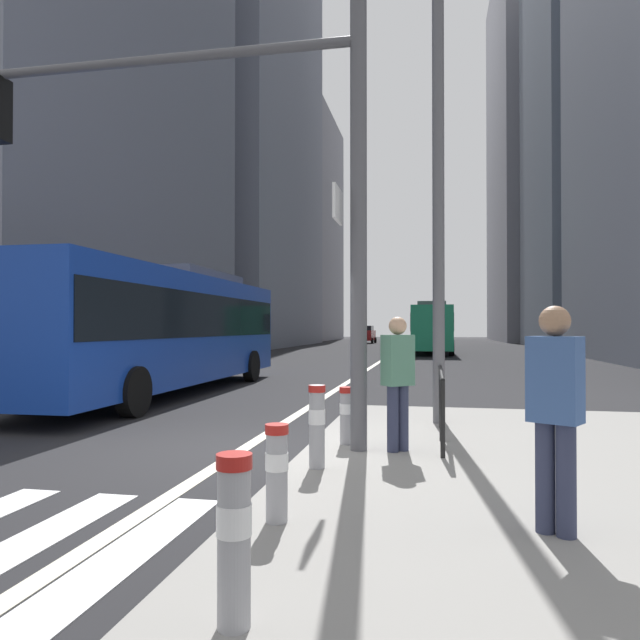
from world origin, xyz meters
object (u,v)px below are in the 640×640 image
object	(u,v)px
bollard_front	(234,531)
car_oncoming_mid	(366,334)
pedestrian_waiting	(398,376)
traffic_signal_gantry	(221,158)
city_bus_red_receding	(431,326)
city_bus_blue_oncoming	(165,324)
car_receding_near	(437,336)
street_lamp_post	(438,120)
sedan_white_oncoming	(56,357)
bollard_right	(317,422)
bollard_back	(347,412)
pedestrian_walking	(555,406)
bollard_left	(277,467)

from	to	relation	value
bollard_front	car_oncoming_mid	bearing A→B (deg)	95.91
pedestrian_waiting	traffic_signal_gantry	bearing A→B (deg)	-178.85
city_bus_red_receding	car_oncoming_mid	xyz separation A→B (m)	(-7.24, 23.75, -0.85)
city_bus_red_receding	bollard_front	bearing A→B (deg)	-91.39
city_bus_blue_oncoming	car_receding_near	size ratio (longest dim) A/B	2.82
street_lamp_post	bollard_front	xyz separation A→B (m)	(-1.14, -7.03, -4.62)
traffic_signal_gantry	pedestrian_waiting	bearing A→B (deg)	1.15
sedan_white_oncoming	city_bus_red_receding	size ratio (longest dim) A/B	0.37
sedan_white_oncoming	bollard_front	distance (m)	13.63
car_receding_near	bollard_front	world-z (taller)	car_receding_near
pedestrian_waiting	car_oncoming_mid	bearing A→B (deg)	96.98
traffic_signal_gantry	bollard_right	xyz separation A→B (m)	(1.56, -1.04, -3.42)
car_oncoming_mid	bollard_back	distance (m)	56.57
pedestrian_walking	bollard_left	bearing A→B (deg)	-176.58
bollard_front	bollard_back	distance (m)	4.96
bollard_back	pedestrian_walking	bearing A→B (deg)	-56.21
city_bus_blue_oncoming	car_receding_near	distance (m)	37.94
bollard_front	bollard_back	xyz separation A→B (m)	(-0.13, 4.96, -0.08)
car_receding_near	city_bus_blue_oncoming	bearing A→B (deg)	-101.10
bollard_right	traffic_signal_gantry	bearing A→B (deg)	146.23
car_receding_near	bollard_back	bearing A→B (deg)	-91.96
sedan_white_oncoming	bollard_back	xyz separation A→B (m)	(8.47, -5.61, -0.40)
bollard_left	pedestrian_walking	distance (m)	2.27
sedan_white_oncoming	street_lamp_post	world-z (taller)	street_lamp_post
car_oncoming_mid	bollard_left	distance (m)	59.82
city_bus_blue_oncoming	bollard_left	distance (m)	11.28
car_receding_near	pedestrian_walking	xyz separation A→B (m)	(0.61, -46.74, 0.16)
city_bus_red_receding	bollard_front	distance (m)	37.47
bollard_left	pedestrian_walking	size ratio (longest dim) A/B	0.45
traffic_signal_gantry	city_bus_blue_oncoming	bearing A→B (deg)	121.42
street_lamp_post	pedestrian_waiting	distance (m)	4.83
car_receding_near	bollard_left	xyz separation A→B (m)	(-1.59, -46.88, -0.39)
street_lamp_post	car_oncoming_mid	bearing A→B (deg)	97.86
bollard_back	pedestrian_waiting	xyz separation A→B (m)	(0.72, -0.33, 0.53)
bollard_left	car_receding_near	bearing A→B (deg)	88.06
car_receding_near	bollard_left	distance (m)	46.90
street_lamp_post	pedestrian_waiting	size ratio (longest dim) A/B	4.58
car_receding_near	bollard_right	world-z (taller)	car_receding_near
city_bus_red_receding	traffic_signal_gantry	bearing A→B (deg)	-94.74
traffic_signal_gantry	bollard_left	xyz separation A→B (m)	(1.59, -2.91, -3.49)
car_receding_near	traffic_signal_gantry	xyz separation A→B (m)	(-3.18, -43.97, 3.10)
city_bus_blue_oncoming	bollard_left	world-z (taller)	city_bus_blue_oncoming
car_receding_near	pedestrian_waiting	distance (m)	43.93
traffic_signal_gantry	car_receding_near	bearing A→B (deg)	85.86
city_bus_red_receding	bollard_right	world-z (taller)	city_bus_red_receding
sedan_white_oncoming	bollard_left	world-z (taller)	sedan_white_oncoming
car_receding_near	bollard_right	xyz separation A→B (m)	(-1.63, -45.01, -0.31)
car_oncoming_mid	street_lamp_post	distance (m)	54.84
traffic_signal_gantry	street_lamp_post	xyz separation A→B (m)	(2.96, 2.44, 1.19)
bollard_right	car_oncoming_mid	bearing A→B (deg)	96.01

